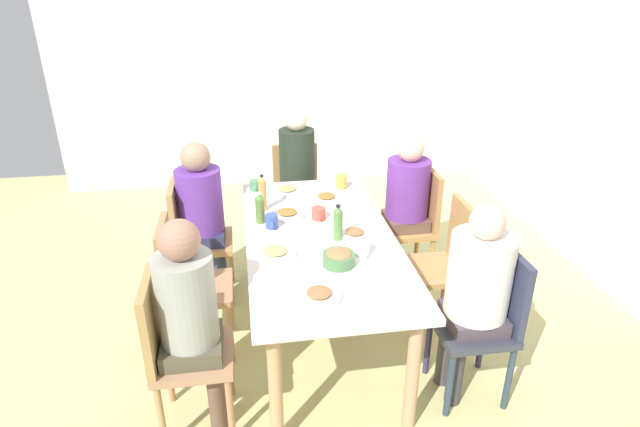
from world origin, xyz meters
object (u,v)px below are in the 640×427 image
chair_5 (297,191)px  plate_3 (326,197)px  bowl_0 (339,258)px  cup_2 (341,181)px  cup_1 (319,213)px  cup_4 (255,185)px  plate_4 (287,214)px  cup_0 (362,247)px  chair_1 (176,346)px  chair_0 (415,219)px  bottle_0 (338,223)px  chair_2 (487,316)px  person_1 (190,310)px  chair_6 (192,235)px  person_5 (297,171)px  person_6 (202,207)px  plate_1 (319,294)px  dining_table (320,248)px  person_0 (406,196)px  plate_5 (287,190)px  cup_3 (272,221)px  plate_0 (355,233)px  chair_3 (445,260)px  bottle_1 (263,194)px  plate_2 (275,253)px  chair_4 (186,281)px  person_2 (476,286)px  bottle_2 (260,209)px

chair_5 → plate_3: chair_5 is taller
bowl_0 → cup_2: size_ratio=1.53×
cup_1 → cup_4: 0.68m
plate_4 → cup_0: bearing=32.4°
chair_1 → cup_1: size_ratio=7.17×
chair_0 → plate_4: 1.08m
cup_2 → bottle_0: 0.83m
chair_2 → cup_4: chair_2 is taller
person_1 → chair_6: (-1.24, -0.09, -0.21)m
person_5 → person_6: 0.95m
bowl_0 → cup_0: cup_0 is taller
chair_6 → plate_1: size_ratio=3.92×
dining_table → person_6: bearing=-129.9°
person_0 → plate_5: person_0 is taller
cup_0 → cup_3: bearing=-131.1°
chair_6 → plate_0: bearing=58.1°
plate_5 → cup_1: size_ratio=1.88×
person_0 → chair_3: (0.62, 0.09, -0.19)m
plate_0 → cup_1: (-0.26, -0.18, 0.03)m
cup_0 → bottle_1: (-0.70, -0.52, 0.07)m
chair_0 → cup_2: bearing=-103.0°
plate_5 → plate_3: bearing=55.6°
plate_4 → chair_2: bearing=46.8°
chair_3 → cup_3: bearing=-98.0°
chair_0 → person_1: person_1 is taller
bowl_0 → chair_3: bearing=114.7°
chair_3 → bowl_0: bearing=-65.3°
person_0 → cup_2: size_ratio=10.14×
bottle_0 → person_1: bearing=-56.2°
chair_6 → cup_4: (-0.17, 0.47, 0.28)m
person_5 → cup_1: 0.98m
plate_2 → plate_4: 0.53m
plate_3 → person_0: bearing=96.6°
dining_table → chair_4: chair_4 is taller
plate_1 → plate_4: 0.98m
chair_4 → plate_1: bearing=48.0°
chair_3 → plate_3: size_ratio=4.01×
cup_2 → bowl_0: bearing=-11.7°
plate_1 → cup_1: cup_1 is taller
plate_1 → chair_5: bearing=176.9°
plate_3 → chair_5: bearing=-170.2°
person_0 → chair_6: size_ratio=1.30×
dining_table → chair_2: bearing=53.3°
plate_2 → plate_5: size_ratio=1.05×
plate_1 → plate_3: bearing=168.9°
chair_2 → bowl_0: chair_2 is taller
chair_1 → chair_3: bearing=110.5°
chair_4 → plate_4: chair_4 is taller
dining_table → person_2: (0.62, 0.74, 0.05)m
person_0 → bottle_2: (0.38, -1.09, 0.15)m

